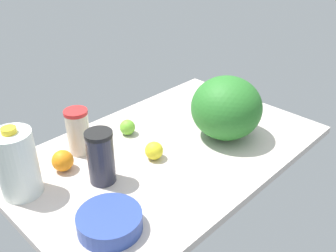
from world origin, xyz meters
TOP-DOWN VIEW (x-y plane):
  - countertop at (0.00, 0.00)cm, footprint 120.00×76.00cm
  - tumbler_cup at (24.67, -22.42)cm, footprint 8.67×8.67cm
  - shaker_bottle at (29.39, -2.17)cm, footprint 9.17×9.17cm
  - watermelon at (-23.13, 9.46)cm, footprint 27.96×27.96cm
  - milk_jug at (51.35, -15.77)cm, footprint 12.79×12.79cm
  - mixing_bowl at (41.67, 17.38)cm, footprint 18.92×18.92cm
  - orange_far_back at (35.48, -16.93)cm, footprint 7.62×7.62cm
  - lime_near_front at (3.78, -19.40)cm, footprint 6.34×6.34cm
  - lemon_loose at (8.31, 0.93)cm, footprint 6.78×6.78cm

SIDE VIEW (x-z plane):
  - countertop at x=0.00cm, z-range 0.00..3.00cm
  - mixing_bowl at x=41.67cm, z-range 3.00..8.38cm
  - lime_near_front at x=3.78cm, z-range 3.00..9.34cm
  - lemon_loose at x=8.31cm, z-range 3.00..9.78cm
  - orange_far_back at x=35.48cm, z-range 3.00..10.62cm
  - tumbler_cup at x=24.67cm, z-range 3.04..20.63cm
  - shaker_bottle at x=29.39cm, z-range 3.04..21.97cm
  - milk_jug at x=51.35cm, z-range 2.22..26.46cm
  - watermelon at x=-23.13cm, z-range 3.00..27.98cm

